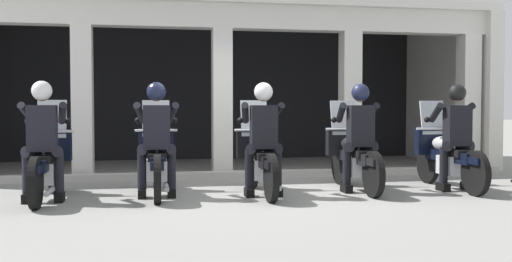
# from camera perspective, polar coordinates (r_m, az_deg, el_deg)

# --- Properties ---
(ground_plane) EXTENTS (80.00, 80.00, 0.00)m
(ground_plane) POSITION_cam_1_polar(r_m,az_deg,el_deg) (11.47, -2.65, -3.85)
(ground_plane) COLOR gray
(station_building) EXTENTS (10.91, 3.99, 3.26)m
(station_building) POSITION_cam_1_polar(r_m,az_deg,el_deg) (12.51, -4.53, 6.13)
(station_building) COLOR black
(station_building) RESTS_ON ground
(kerb_strip) EXTENTS (10.41, 0.24, 0.12)m
(kerb_strip) POSITION_cam_1_polar(r_m,az_deg,el_deg) (10.08, -3.04, -4.36)
(kerb_strip) COLOR #B7B5AD
(kerb_strip) RESTS_ON ground
(motorcycle_far_left) EXTENTS (0.62, 2.04, 1.35)m
(motorcycle_far_left) POSITION_cam_1_polar(r_m,az_deg,el_deg) (8.26, -20.03, -2.92)
(motorcycle_far_left) COLOR black
(motorcycle_far_left) RESTS_ON ground
(police_officer_far_left) EXTENTS (0.63, 0.61, 1.58)m
(police_officer_far_left) POSITION_cam_1_polar(r_m,az_deg,el_deg) (7.96, -20.42, 0.04)
(police_officer_far_left) COLOR black
(police_officer_far_left) RESTS_ON ground
(motorcycle_left) EXTENTS (0.62, 2.04, 1.35)m
(motorcycle_left) POSITION_cam_1_polar(r_m,az_deg,el_deg) (8.28, -9.84, -2.80)
(motorcycle_left) COLOR black
(motorcycle_left) RESTS_ON ground
(police_officer_left) EXTENTS (0.63, 0.61, 1.58)m
(police_officer_left) POSITION_cam_1_polar(r_m,az_deg,el_deg) (7.97, -9.85, 0.15)
(police_officer_left) COLOR black
(police_officer_left) RESTS_ON ground
(motorcycle_center) EXTENTS (0.62, 2.04, 1.35)m
(motorcycle_center) POSITION_cam_1_polar(r_m,az_deg,el_deg) (8.27, 0.35, -2.77)
(motorcycle_center) COLOR black
(motorcycle_center) RESTS_ON ground
(police_officer_center) EXTENTS (0.63, 0.61, 1.58)m
(police_officer_center) POSITION_cam_1_polar(r_m,az_deg,el_deg) (7.97, 0.72, 0.19)
(police_officer_center) COLOR black
(police_officer_center) RESTS_ON ground
(motorcycle_right) EXTENTS (0.62, 2.04, 1.35)m
(motorcycle_right) POSITION_cam_1_polar(r_m,az_deg,el_deg) (8.79, 9.59, -2.50)
(motorcycle_right) COLOR black
(motorcycle_right) RESTS_ON ground
(police_officer_right) EXTENTS (0.63, 0.61, 1.58)m
(police_officer_right) POSITION_cam_1_polar(r_m,az_deg,el_deg) (8.50, 10.26, 0.29)
(police_officer_right) COLOR black
(police_officer_right) RESTS_ON ground
(motorcycle_far_right) EXTENTS (0.62, 2.04, 1.35)m
(motorcycle_far_right) POSITION_cam_1_polar(r_m,az_deg,el_deg) (9.29, 18.35, -2.33)
(motorcycle_far_right) COLOR black
(motorcycle_far_right) RESTS_ON ground
(police_officer_far_right) EXTENTS (0.63, 0.61, 1.58)m
(police_officer_far_right) POSITION_cam_1_polar(r_m,az_deg,el_deg) (9.01, 19.24, 0.31)
(police_officer_far_right) COLOR black
(police_officer_far_right) RESTS_ON ground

